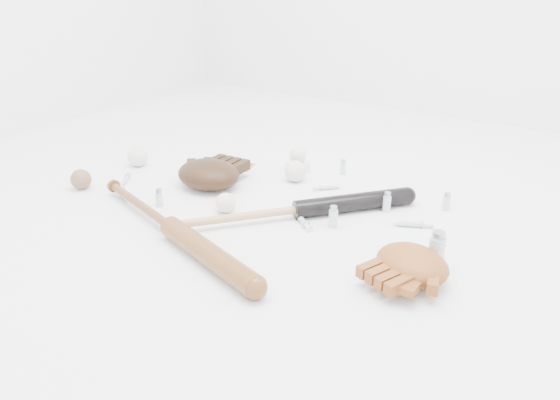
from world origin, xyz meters
The scene contains 23 objects.
bat_dark centered at (0.09, 0.02, 0.03)m, with size 0.84×0.06×0.06m, color black, non-canonical shape.
bat_wood centered at (-0.16, -0.30, 0.03)m, with size 0.90×0.07×0.07m, color brown, non-canonical shape.
glove_dark centered at (-0.32, 0.07, 0.05)m, with size 0.28×0.28×0.10m, color black, non-canonical shape.
glove_tan centered at (0.54, -0.13, 0.04)m, with size 0.24×0.24×0.09m, color brown, non-canonical shape.
trading_card centered at (-0.33, 0.30, 0.00)m, with size 0.06×0.09×0.00m, color gold.
pedestal centered at (-0.12, 0.38, 0.02)m, with size 0.07×0.07×0.04m, color white.
baseball_on_pedestal centered at (-0.12, 0.38, 0.07)m, with size 0.07×0.07×0.07m, color silver.
baseball_left centered at (-0.70, 0.08, 0.04)m, with size 0.08×0.08×0.08m, color silver.
baseball_upper centered at (-0.08, 0.29, 0.04)m, with size 0.08×0.08×0.08m, color silver.
baseball_mid centered at (-0.13, -0.07, 0.03)m, with size 0.07×0.07×0.07m, color silver.
baseball_aged centered at (-0.70, -0.20, 0.04)m, with size 0.07×0.07×0.07m, color brown.
syringe_0 centered at (-0.61, -0.06, 0.01)m, with size 0.14×0.02×0.02m, color #ADBCC6, non-canonical shape.
syringe_1 centered at (0.12, 0.00, 0.01)m, with size 0.17×0.03×0.02m, color #ADBCC6, non-canonical shape.
syringe_2 centered at (0.07, 0.29, 0.01)m, with size 0.14×0.02×0.02m, color #ADBCC6, non-canonical shape.
syringe_3 centered at (0.50, -0.07, 0.01)m, with size 0.15×0.03×0.02m, color #ADBCC6, non-canonical shape.
syringe_4 centered at (0.43, 0.16, 0.01)m, with size 0.17×0.03×0.02m, color #ADBCC6, non-canonical shape.
syringe_5 centered at (-0.50, -0.17, 0.01)m, with size 0.14×0.03×0.02m, color #ADBCC6, non-canonical shape.
vial_0 centered at (0.32, 0.22, 0.03)m, with size 0.03×0.03×0.07m, color silver.
vial_1 centered at (0.48, 0.34, 0.03)m, with size 0.02×0.02×0.06m, color silver.
vial_2 centered at (0.22, 0.03, 0.04)m, with size 0.03×0.03×0.07m, color silver.
vial_3 centered at (0.57, -0.03, 0.05)m, with size 0.04×0.04×0.11m, color silver.
vial_4 centered at (-0.35, -0.16, 0.03)m, with size 0.03×0.03×0.06m, color silver.
vial_5 centered at (0.04, 0.45, 0.03)m, with size 0.02×0.02×0.06m, color silver.
Camera 1 is at (0.91, -1.36, 0.79)m, focal length 35.00 mm.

